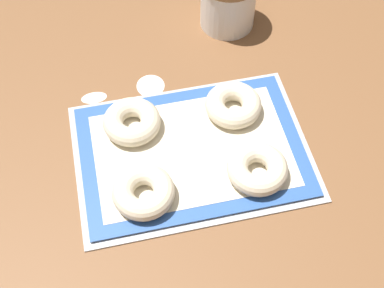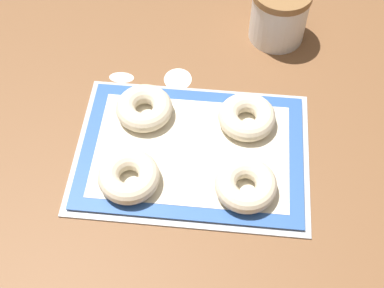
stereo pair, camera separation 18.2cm
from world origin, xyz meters
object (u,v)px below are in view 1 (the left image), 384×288
Objects in this scene: bagel_front_right at (257,169)px; bagel_back_right at (233,105)px; bagel_back_left at (132,122)px; baking_tray at (192,152)px; bagel_front_left at (144,192)px; flour_canister at (228,0)px.

bagel_back_right is at bearing 91.52° from bagel_front_right.
bagel_back_right is (0.21, -0.00, 0.00)m from bagel_back_left.
bagel_back_right reaches higher than baking_tray.
bagel_front_left is at bearing -142.20° from baking_tray.
baking_tray is at bearing 37.80° from bagel_front_left.
baking_tray is 3.97× the size of bagel_front_left.
bagel_front_left is at bearing -142.83° from bagel_back_right.
bagel_back_right is (0.10, 0.08, 0.03)m from baking_tray.
bagel_back_left is 0.88× the size of flour_canister.
flour_canister is (0.26, 0.27, 0.03)m from bagel_back_left.
bagel_front_left is at bearing -179.25° from bagel_front_right.
bagel_front_left and bagel_front_right have the same top height.
bagel_front_right is (0.21, 0.00, 0.00)m from bagel_front_left.
bagel_front_right is at bearing -37.08° from bagel_back_left.
flour_canister reaches higher than bagel_back_right.
flour_canister is at bearing 57.96° from bagel_front_left.
bagel_front_left and bagel_back_right have the same top height.
baking_tray is 3.97× the size of bagel_back_right.
bagel_back_left is 0.21m from bagel_back_right.
bagel_front_left is 1.00× the size of bagel_back_right.
baking_tray is at bearing -143.51° from bagel_back_right.
baking_tray is 3.97× the size of bagel_back_left.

